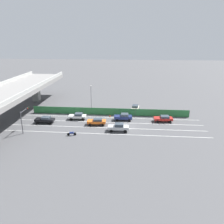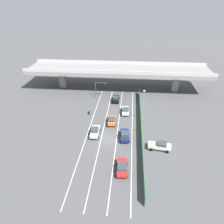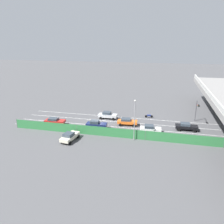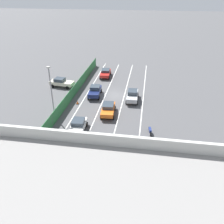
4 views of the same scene
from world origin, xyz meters
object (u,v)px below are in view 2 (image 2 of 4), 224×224
object	(u,v)px
parked_sedan_cream	(160,146)
traffic_light	(100,86)
car_sedan_silver	(95,131)
car_sedan_navy	(125,135)
car_sedan_red	(122,167)
car_sedan_white	(125,111)
car_taxi_orange	(112,120)
motorcycle	(89,112)
street_lamp	(143,102)
traffic_cone	(135,129)
car_sedan_black	(116,99)

from	to	relation	value
parked_sedan_cream	traffic_light	bearing A→B (deg)	122.45
car_sedan_silver	car_sedan_navy	size ratio (longest dim) A/B	1.01
car_sedan_red	car_sedan_white	distance (m)	21.11
car_sedan_red	car_sedan_white	size ratio (longest dim) A/B	1.05
car_taxi_orange	car_sedan_silver	world-z (taller)	car_sedan_silver
car_taxi_orange	car_sedan_red	bearing A→B (deg)	-78.24
car_sedan_white	car_taxi_orange	xyz separation A→B (m)	(-3.09, -5.29, 0.00)
car_sedan_navy	motorcycle	size ratio (longest dim) A/B	2.31
car_sedan_silver	car_sedan_navy	xyz separation A→B (m)	(6.53, -0.83, -0.01)
motorcycle	street_lamp	size ratio (longest dim) A/B	0.25
car_taxi_orange	traffic_cone	world-z (taller)	car_taxi_orange
parked_sedan_cream	street_lamp	size ratio (longest dim) A/B	0.60
car_taxi_orange	motorcycle	world-z (taller)	car_taxi_orange
car_sedan_navy	street_lamp	size ratio (longest dim) A/B	0.57
traffic_light	street_lamp	xyz separation A→B (m)	(12.18, -12.42, 1.12)
car_sedan_red	parked_sedan_cream	xyz separation A→B (m)	(7.18, 6.75, 0.05)
street_lamp	traffic_cone	xyz separation A→B (m)	(-1.86, -5.10, -4.42)
car_taxi_orange	motorcycle	size ratio (longest dim) A/B	2.28
motorcycle	traffic_light	world-z (taller)	traffic_light
car_sedan_navy	motorcycle	world-z (taller)	car_sedan_navy
car_sedan_navy	street_lamp	distance (m)	10.24
car_sedan_white	car_taxi_orange	distance (m)	6.13
car_sedan_red	traffic_cone	xyz separation A→B (m)	(2.22, 13.28, -0.59)
car_sedan_black	street_lamp	size ratio (longest dim) A/B	0.58
motorcycle	street_lamp	xyz separation A→B (m)	(13.61, -1.82, 4.23)
car_sedan_black	traffic_light	distance (m)	6.07
car_sedan_red	traffic_light	size ratio (longest dim) A/B	0.92
car_sedan_red	motorcycle	size ratio (longest dim) A/B	2.35
car_taxi_orange	car_sedan_silver	bearing A→B (deg)	-121.02
car_sedan_black	car_sedan_navy	bearing A→B (deg)	-79.87
car_sedan_red	parked_sedan_cream	world-z (taller)	parked_sedan_cream
car_sedan_black	parked_sedan_cream	distance (m)	23.98
traffic_light	car_sedan_black	bearing A→B (deg)	-26.66
car_sedan_white	traffic_light	size ratio (longest dim) A/B	0.87
car_sedan_white	car_taxi_orange	world-z (taller)	car_sedan_white
car_sedan_black	car_sedan_white	bearing A→B (deg)	-67.16
motorcycle	car_sedan_navy	bearing A→B (deg)	-47.43
car_taxi_orange	traffic_cone	size ratio (longest dim) A/B	7.67
car_sedan_silver	street_lamp	bearing A→B (deg)	36.57
car_sedan_red	car_sedan_black	world-z (taller)	car_sedan_black
car_taxi_orange	car_sedan_black	bearing A→B (deg)	89.79
car_sedan_red	car_sedan_black	xyz separation A→B (m)	(-3.25, 28.35, 0.02)
car_taxi_orange	car_sedan_navy	size ratio (longest dim) A/B	0.99
car_sedan_red	traffic_cone	distance (m)	13.47
car_sedan_navy	traffic_cone	world-z (taller)	car_sedan_navy
traffic_light	traffic_cone	xyz separation A→B (m)	(10.32, -17.52, -3.31)
car_sedan_white	traffic_cone	xyz separation A→B (m)	(2.42, -7.84, -0.61)
car_taxi_orange	car_sedan_black	world-z (taller)	car_sedan_black
car_sedan_red	car_sedan_silver	distance (m)	12.38
car_sedan_navy	traffic_light	world-z (taller)	traffic_light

